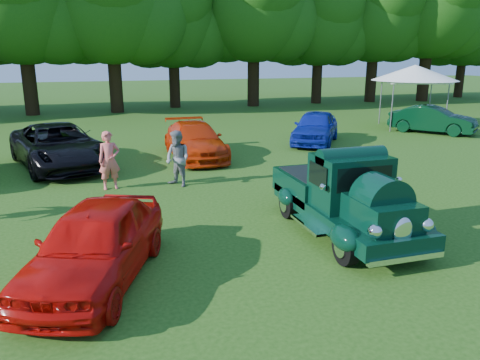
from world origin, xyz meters
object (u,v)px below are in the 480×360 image
object	(u,v)px
back_car_green	(432,120)
canopy_tent	(415,73)
back_car_blue	(315,127)
hero_pickup	(344,198)
back_car_orange	(195,140)
spectator_pink	(109,160)
spectator_grey	(178,159)
red_convertible	(95,244)
back_car_black	(59,146)

from	to	relation	value
back_car_green	canopy_tent	world-z (taller)	canopy_tent
back_car_blue	hero_pickup	bearing A→B (deg)	-78.33
hero_pickup	back_car_blue	world-z (taller)	hero_pickup
back_car_orange	canopy_tent	bearing A→B (deg)	16.92
back_car_green	spectator_pink	world-z (taller)	spectator_pink
back_car_green	canopy_tent	size ratio (longest dim) A/B	0.72
back_car_green	back_car_orange	bearing A→B (deg)	151.52
back_car_orange	back_car_green	distance (m)	12.16
back_car_orange	spectator_grey	size ratio (longest dim) A/B	2.72
red_convertible	back_car_black	bearing A→B (deg)	118.80
hero_pickup	spectator_grey	world-z (taller)	hero_pickup
red_convertible	canopy_tent	xyz separation A→B (m)	(15.58, 12.65, 2.08)
red_convertible	back_car_green	bearing A→B (deg)	57.13
back_car_orange	canopy_tent	size ratio (longest dim) A/B	0.80
spectator_grey	back_car_blue	bearing A→B (deg)	91.73
hero_pickup	back_car_green	xyz separation A→B (m)	(10.51, 10.22, -0.10)
back_car_green	spectator_pink	xyz separation A→B (m)	(-15.11, -5.36, 0.18)
canopy_tent	spectator_pink	bearing A→B (deg)	-155.11
red_convertible	back_car_black	world-z (taller)	back_car_black
back_car_black	spectator_grey	world-z (taller)	spectator_grey
back_car_green	spectator_grey	world-z (taller)	spectator_grey
back_car_orange	spectator_pink	size ratio (longest dim) A/B	2.66
hero_pickup	canopy_tent	world-z (taller)	canopy_tent
back_car_blue	spectator_pink	size ratio (longest dim) A/B	2.46
red_convertible	spectator_pink	world-z (taller)	spectator_pink
spectator_pink	canopy_tent	world-z (taller)	canopy_tent
hero_pickup	back_car_green	distance (m)	14.66
red_convertible	back_car_green	size ratio (longest dim) A/B	0.99
back_car_blue	back_car_green	distance (m)	6.57
back_car_blue	spectator_pink	world-z (taller)	spectator_pink
hero_pickup	back_car_orange	world-z (taller)	hero_pickup
back_car_orange	back_car_blue	bearing A→B (deg)	13.03
spectator_grey	canopy_tent	distance (m)	15.26
back_car_green	spectator_grey	size ratio (longest dim) A/B	2.43
back_car_black	back_car_blue	world-z (taller)	back_car_black
canopy_tent	red_convertible	bearing A→B (deg)	-140.92
hero_pickup	red_convertible	xyz separation A→B (m)	(-5.04, -0.77, -0.08)
spectator_grey	spectator_pink	bearing A→B (deg)	-132.42
hero_pickup	back_car_green	world-z (taller)	hero_pickup
back_car_orange	back_car_black	bearing A→B (deg)	-178.83
hero_pickup	red_convertible	size ratio (longest dim) A/B	1.13
back_car_blue	back_car_black	bearing A→B (deg)	-137.65
back_car_black	spectator_grey	distance (m)	4.86
hero_pickup	back_car_black	size ratio (longest dim) A/B	0.85
back_car_blue	spectator_grey	xyz separation A→B (m)	(-6.72, -4.87, 0.12)
red_convertible	back_car_orange	size ratio (longest dim) A/B	0.89
red_convertible	back_car_blue	xyz separation A→B (m)	(9.03, 10.24, 0.03)
spectator_grey	canopy_tent	world-z (taller)	canopy_tent
hero_pickup	spectator_pink	xyz separation A→B (m)	(-4.60, 4.86, 0.08)
back_car_black	red_convertible	bearing A→B (deg)	-99.74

